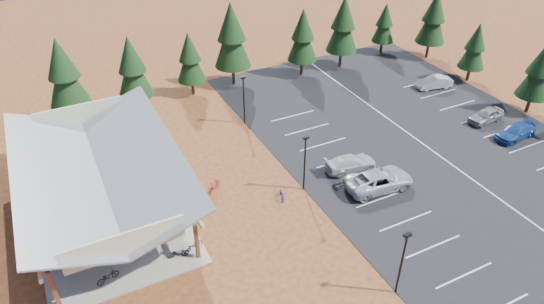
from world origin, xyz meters
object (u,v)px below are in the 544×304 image
object	(u,v)px
bike_0	(108,277)
car_2	(379,180)
bike_16	(194,246)
car_3	(351,163)
bike_2	(95,201)
car_7	(516,132)
lamp_post_0	(402,260)
lamp_post_1	(305,160)
trash_bin_0	(179,203)
car_9	(434,82)
bike_15	(214,186)
bike_5	(145,221)
bike_14	(282,194)
car_8	(486,115)
bike_pavilion	(98,168)
bike_7	(112,161)
bike_6	(141,181)
bike_4	(177,253)
trash_bin_1	(184,187)
lamp_post_2	(244,97)
bike_3	(62,158)
bike_1	(72,248)

from	to	relation	value
bike_0	car_2	world-z (taller)	car_2
bike_16	car_3	distance (m)	15.71
bike_2	car_7	size ratio (longest dim) A/B	0.38
lamp_post_0	lamp_post_1	xyz separation A→B (m)	(0.00, 12.00, 0.00)
trash_bin_0	car_9	size ratio (longest dim) A/B	0.22
bike_2	bike_15	bearing A→B (deg)	-119.31
bike_5	car_7	size ratio (longest dim) A/B	0.36
bike_14	car_8	bearing A→B (deg)	20.49
bike_pavilion	car_2	distance (m)	22.18
lamp_post_1	bike_7	xyz separation A→B (m)	(-13.46, 10.31, -2.35)
bike_7	bike_6	bearing A→B (deg)	-159.51
bike_7	lamp_post_0	bearing A→B (deg)	-149.18
lamp_post_1	bike_4	size ratio (longest dim) A/B	3.34
bike_pavilion	bike_16	bearing A→B (deg)	-58.85
bike_4	bike_0	bearing A→B (deg)	100.94
trash_bin_0	car_9	world-z (taller)	car_9
bike_4	car_7	world-z (taller)	car_7
bike_16	car_2	size ratio (longest dim) A/B	0.26
trash_bin_1	car_9	distance (m)	31.89
car_3	lamp_post_2	bearing A→B (deg)	29.11
lamp_post_2	bike_15	xyz separation A→B (m)	(-6.77, -8.97, -2.45)
lamp_post_0	bike_3	size ratio (longest dim) A/B	3.18
bike_0	bike_2	distance (m)	8.23
bike_14	bike_2	bearing A→B (deg)	174.26
bike_3	trash_bin_1	bearing A→B (deg)	-121.61
bike_5	car_7	world-z (taller)	car_7
car_2	car_3	xyz separation A→B (m)	(-0.60, 3.21, -0.13)
bike_3	bike_5	xyz separation A→B (m)	(4.49, -11.41, 0.02)
car_7	car_9	size ratio (longest dim) A/B	1.11
bike_0	bike_6	distance (m)	10.20
lamp_post_1	bike_7	world-z (taller)	lamp_post_1
bike_14	car_2	xyz separation A→B (m)	(7.77, -2.43, 0.44)
bike_5	bike_14	distance (m)	10.83
bike_16	bike_6	bearing A→B (deg)	169.66
bike_14	car_9	world-z (taller)	car_9
bike_6	bike_14	bearing A→B (deg)	-140.04
lamp_post_0	car_3	distance (m)	13.64
car_3	car_9	size ratio (longest dim) A/B	1.12
car_9	bike_pavilion	bearing A→B (deg)	-71.80
car_2	bike_0	bearing A→B (deg)	95.28
lamp_post_0	bike_5	size ratio (longest dim) A/B	3.06
bike_pavilion	bike_16	world-z (taller)	bike_pavilion
lamp_post_0	car_7	xyz separation A→B (m)	(22.12, 9.71, -2.27)
bike_1	bike_16	size ratio (longest dim) A/B	1.21
bike_5	lamp_post_2	bearing A→B (deg)	-33.70
bike_1	car_9	world-z (taller)	car_9
car_7	bike_15	bearing A→B (deg)	-105.43
bike_15	car_8	distance (m)	28.79
trash_bin_0	bike_6	bearing A→B (deg)	116.95
bike_pavilion	bike_14	distance (m)	14.27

